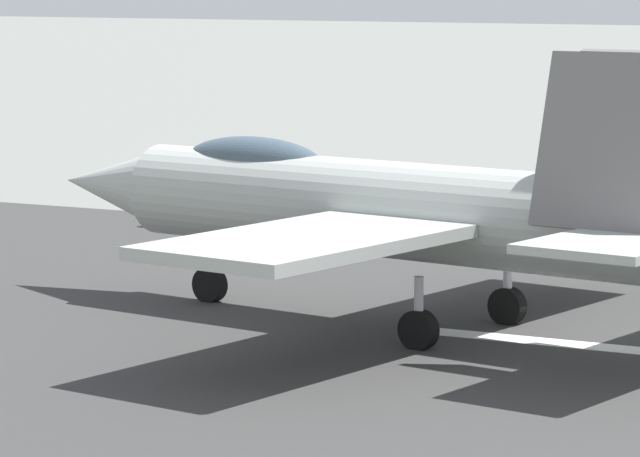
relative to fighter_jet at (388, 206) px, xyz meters
name	(u,v)px	position (x,y,z in m)	size (l,w,h in m)	color
ground_plane	(613,349)	(-4.76, 0.13, -2.44)	(400.00, 400.00, 0.00)	slate
runway_strip	(614,349)	(-4.78, 0.13, -2.43)	(240.00, 26.00, 0.02)	#363535
fighter_jet	(388,206)	(0.00, 0.00, 0.00)	(16.86, 14.58, 5.64)	#A9AFAC
crew_person	(171,197)	(11.77, -10.67, -1.61)	(0.70, 0.36, 1.65)	#1E2338
marker_cone_mid	(382,227)	(5.66, -11.46, -2.16)	(0.44, 0.44, 0.55)	orange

